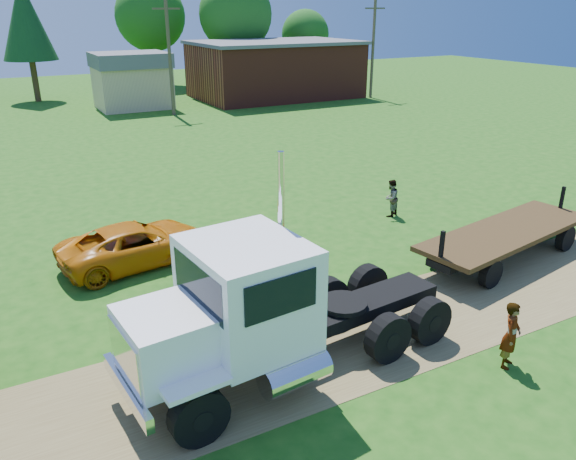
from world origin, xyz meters
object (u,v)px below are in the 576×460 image
white_semi_tractor (253,313)px  spectator_a (511,335)px  orange_pickup (136,244)px  flatbed_trailer (506,236)px

white_semi_tractor → spectator_a: white_semi_tractor is taller
orange_pickup → white_semi_tractor: bearing=176.9°
flatbed_trailer → spectator_a: (-5.02, -4.62, 0.04)m
spectator_a → flatbed_trailer: bearing=11.2°
white_semi_tractor → orange_pickup: bearing=90.3°
flatbed_trailer → spectator_a: size_ratio=4.48×
orange_pickup → flatbed_trailer: flatbed_trailer is taller
orange_pickup → flatbed_trailer: 12.93m
flatbed_trailer → spectator_a: flatbed_trailer is taller
white_semi_tractor → orange_pickup: (-0.78, 7.88, -1.08)m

